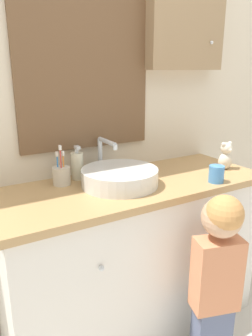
{
  "coord_description": "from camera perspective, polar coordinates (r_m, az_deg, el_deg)",
  "views": [
    {
      "loc": [
        -0.81,
        -0.97,
        1.38
      ],
      "look_at": [
        -0.07,
        0.28,
        0.94
      ],
      "focal_mm": 35.0,
      "sensor_mm": 36.0,
      "label": 1
    }
  ],
  "objects": [
    {
      "name": "child_figure",
      "position": [
        1.56,
        15.64,
        -16.26
      ],
      "size": [
        0.3,
        0.4,
        0.88
      ],
      "color": "slate",
      "rests_on": "ground_plane"
    },
    {
      "name": "sink_basin",
      "position": [
        1.58,
        -1.15,
        -1.44
      ],
      "size": [
        0.37,
        0.42,
        0.2
      ],
      "color": "silver",
      "rests_on": "vanity_counter"
    },
    {
      "name": "teddy_bear",
      "position": [
        1.91,
        16.98,
        1.97
      ],
      "size": [
        0.09,
        0.07,
        0.16
      ],
      "color": "beige",
      "rests_on": "vanity_counter"
    },
    {
      "name": "wall_back",
      "position": [
        1.8,
        -3.03,
        13.84
      ],
      "size": [
        3.2,
        0.18,
        2.5
      ],
      "color": "beige",
      "rests_on": "ground_plane"
    },
    {
      "name": "drinking_cup",
      "position": [
        1.68,
        15.47,
        -1.01
      ],
      "size": [
        0.08,
        0.08,
        0.08
      ],
      "primitive_type": "cylinder",
      "color": "#4789D1",
      "rests_on": "vanity_counter"
    },
    {
      "name": "soap_dispenser",
      "position": [
        1.67,
        -8.48,
        0.44
      ],
      "size": [
        0.06,
        0.06,
        0.18
      ],
      "color": "beige",
      "rests_on": "vanity_counter"
    },
    {
      "name": "toothbrush_holder",
      "position": [
        1.61,
        -11.16,
        -1.23
      ],
      "size": [
        0.08,
        0.08,
        0.2
      ],
      "color": "beige",
      "rests_on": "vanity_counter"
    },
    {
      "name": "vanity_counter",
      "position": [
        1.81,
        1.23,
        -15.09
      ],
      "size": [
        1.38,
        0.54,
        0.84
      ],
      "color": "silver",
      "rests_on": "ground_plane"
    }
  ]
}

